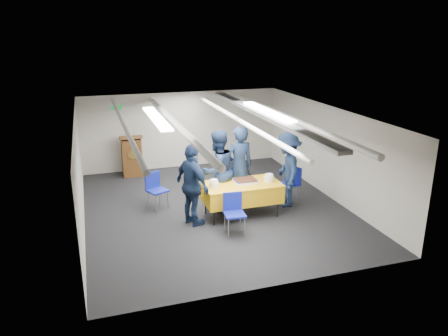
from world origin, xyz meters
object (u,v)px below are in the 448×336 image
(podium, at_px, (132,155))
(sailor_d, at_px, (287,170))
(chair_right, at_px, (292,180))
(chair_near, at_px, (234,209))
(chair_left, at_px, (155,186))
(serving_table, at_px, (241,192))
(sailor_a, at_px, (239,167))
(sheet_cake, at_px, (245,181))
(sailor_c, at_px, (193,185))
(sailor_b, at_px, (217,171))

(podium, distance_m, sailor_d, 4.74)
(podium, relative_size, chair_right, 1.44)
(sailor_d, bearing_deg, chair_near, -44.22)
(sailor_d, bearing_deg, chair_right, 143.91)
(podium, height_order, chair_left, podium)
(chair_left, xyz_separation_m, sailor_d, (3.04, -0.80, 0.37))
(serving_table, height_order, sailor_a, sailor_a)
(sailor_a, bearing_deg, chair_near, 60.98)
(sailor_a, bearing_deg, serving_table, 71.00)
(serving_table, xyz_separation_m, sheet_cake, (0.09, 0.02, 0.25))
(sailor_a, relative_size, sailor_c, 1.08)
(chair_near, distance_m, chair_left, 2.28)
(serving_table, xyz_separation_m, chair_near, (-0.46, -0.80, -0.03))
(serving_table, relative_size, sheet_cake, 3.43)
(podium, bearing_deg, chair_left, -84.17)
(chair_right, relative_size, chair_left, 1.00)
(sailor_b, bearing_deg, sailor_a, 167.34)
(chair_left, relative_size, sailor_d, 0.48)
(chair_right, relative_size, sailor_a, 0.44)
(chair_near, relative_size, chair_right, 1.00)
(serving_table, distance_m, podium, 4.17)
(chair_near, distance_m, sailor_c, 1.04)
(chair_near, distance_m, sailor_a, 1.57)
(chair_left, distance_m, sailor_d, 3.16)
(chair_left, relative_size, sailor_b, 0.45)
(sailor_d, bearing_deg, sailor_a, -93.06)
(chair_left, height_order, sailor_c, sailor_c)
(sheet_cake, relative_size, sailor_c, 0.28)
(sheet_cake, bearing_deg, serving_table, -166.28)
(chair_right, distance_m, sailor_b, 1.98)
(sailor_a, bearing_deg, sailor_d, 157.23)
(sheet_cake, bearing_deg, sailor_d, 10.66)
(sailor_a, relative_size, sailor_b, 1.02)
(sailor_c, bearing_deg, serving_table, -104.59)
(sheet_cake, xyz_separation_m, sailor_c, (-1.27, -0.17, 0.10))
(serving_table, bearing_deg, sailor_d, 10.90)
(chair_right, bearing_deg, sailor_c, -167.11)
(sheet_cake, xyz_separation_m, sailor_b, (-0.52, 0.46, 0.15))
(sailor_d, bearing_deg, sailor_b, -84.11)
(serving_table, xyz_separation_m, podium, (-2.07, 3.63, 0.05))
(chair_right, xyz_separation_m, sailor_c, (-2.68, -0.61, 0.38))
(serving_table, bearing_deg, sailor_a, 76.51)
(chair_near, relative_size, sailor_c, 0.48)
(serving_table, relative_size, sailor_c, 0.97)
(podium, height_order, sailor_a, sailor_a)
(sheet_cake, xyz_separation_m, chair_near, (-0.56, -0.83, -0.28))
(chair_left, bearing_deg, sailor_a, -13.44)
(sailor_d, bearing_deg, sheet_cake, -65.14)
(sailor_a, relative_size, sailor_d, 1.09)
(sailor_b, bearing_deg, sheet_cake, 116.52)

